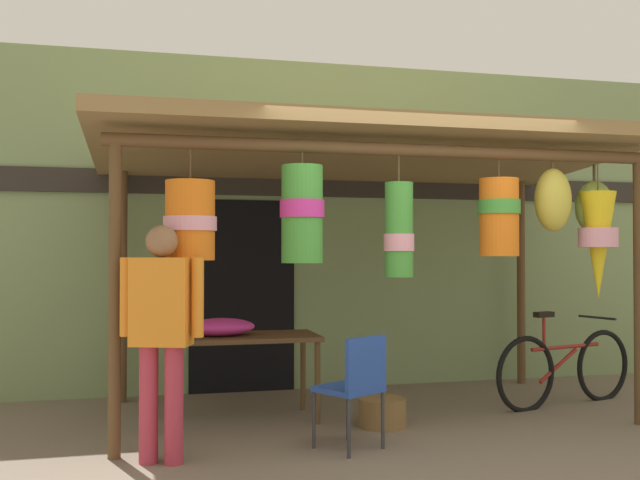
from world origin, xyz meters
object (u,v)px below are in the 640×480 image
flower_heap_on_table (222,327)px  parked_bicycle (565,368)px  wicker_basket_by_table (382,412)px  folding_chair (356,382)px  display_table (232,344)px  customer_foreground (162,323)px

flower_heap_on_table → parked_bicycle: (3.25, -0.08, -0.46)m
wicker_basket_by_table → parked_bicycle: bearing=11.7°
folding_chair → flower_heap_on_table: bearing=127.2°
folding_chair → wicker_basket_by_table: size_ratio=2.10×
folding_chair → display_table: bearing=123.9°
folding_chair → parked_bicycle: (2.40, 1.05, -0.16)m
display_table → folding_chair: (0.77, -1.15, -0.16)m
parked_bicycle → customer_foreground: (-3.79, -1.04, 0.62)m
flower_heap_on_table → parked_bicycle: 3.29m
flower_heap_on_table → customer_foreground: customer_foreground is taller
folding_chair → wicker_basket_by_table: (0.42, 0.64, -0.38)m
flower_heap_on_table → wicker_basket_by_table: 1.53m
display_table → folding_chair: 1.39m
display_table → customer_foreground: 1.34m
folding_chair → parked_bicycle: bearing=23.7°
display_table → flower_heap_on_table: 0.17m
flower_heap_on_table → wicker_basket_by_table: bearing=-20.8°
folding_chair → parked_bicycle: 2.62m
parked_bicycle → customer_foreground: bearing=-164.6°
flower_heap_on_table → folding_chair: flower_heap_on_table is taller
display_table → wicker_basket_by_table: display_table is taller
display_table → flower_heap_on_table: flower_heap_on_table is taller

